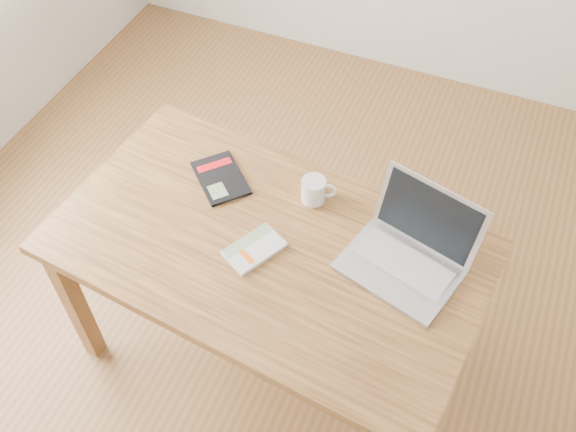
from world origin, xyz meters
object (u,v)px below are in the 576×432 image
at_px(laptop, 409,251).
at_px(coffee_mug, 314,190).
at_px(white_guidebook, 254,249).
at_px(black_guidebook, 221,178).
at_px(desk, 268,260).

height_order(laptop, coffee_mug, laptop).
relative_size(white_guidebook, black_guidebook, 0.83).
height_order(black_guidebook, laptop, laptop).
relative_size(black_guidebook, laptop, 0.63).
distance_m(laptop, coffee_mug, 0.39).
distance_m(white_guidebook, coffee_mug, 0.30).
bearing_deg(desk, laptop, 20.46).
relative_size(desk, coffee_mug, 12.45).
relative_size(white_guidebook, laptop, 0.52).
distance_m(desk, black_guidebook, 0.35).
relative_size(black_guidebook, coffee_mug, 2.25).
relative_size(desk, laptop, 3.51).
relative_size(desk, white_guidebook, 6.70).
height_order(desk, laptop, laptop).
xyz_separation_m(white_guidebook, laptop, (0.47, 0.15, 0.05)).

